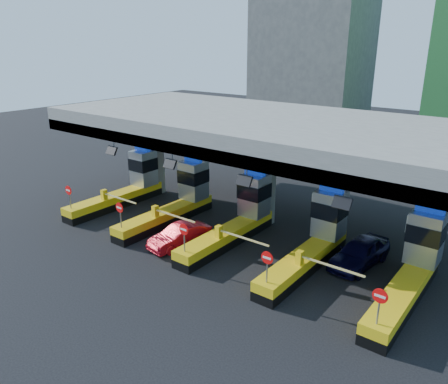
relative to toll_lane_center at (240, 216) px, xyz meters
The scene contains 10 objects.
ground 1.42m from the toll_lane_center, 90.42° to the right, with size 120.00×120.00×0.00m, color black.
toll_canopy 5.40m from the toll_lane_center, 90.02° to the left, with size 28.00×12.09×7.00m.
toll_lane_far_left 10.00m from the toll_lane_center, behind, with size 4.43×8.00×4.16m.
toll_lane_left 5.00m from the toll_lane_center, behind, with size 4.43×8.00×4.16m.
toll_lane_center is the anchor object (origin of this frame).
toll_lane_right 5.00m from the toll_lane_center, ahead, with size 4.43×8.00×4.16m.
toll_lane_far_right 10.00m from the toll_lane_center, ahead, with size 4.43×8.00×4.16m.
bg_building_concrete 39.11m from the toll_lane_center, 111.40° to the left, with size 14.00×10.00×18.00m, color #4C4C49.
van 7.15m from the toll_lane_center, ahead, with size 1.75×4.35×1.48m, color black.
red_car 3.78m from the toll_lane_center, 123.49° to the right, with size 1.34×3.85×1.27m, color maroon.
Camera 1 is at (14.01, -19.43, 11.32)m, focal length 35.00 mm.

